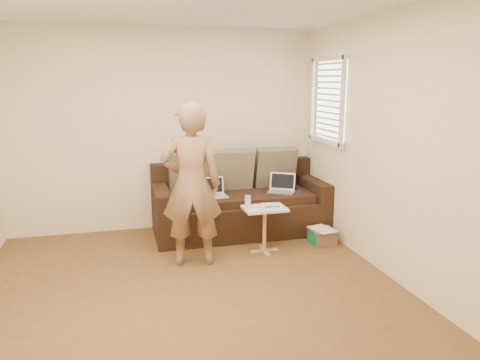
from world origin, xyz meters
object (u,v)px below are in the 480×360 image
(sofa, at_px, (240,200))
(striped_box, at_px, (322,236))
(laptop_silver, at_px, (281,193))
(person, at_px, (191,185))
(drinking_glass, at_px, (248,201))
(side_table, at_px, (264,229))
(laptop_white, at_px, (214,197))

(sofa, relative_size, striped_box, 7.39)
(laptop_silver, bearing_deg, person, -117.38)
(person, relative_size, drinking_glass, 14.53)
(striped_box, bearing_deg, sofa, 141.01)
(sofa, xyz_separation_m, laptop_silver, (0.52, -0.11, 0.10))
(sofa, height_order, person, person)
(striped_box, bearing_deg, side_table, -175.45)
(person, bearing_deg, striped_box, -165.04)
(side_table, bearing_deg, striped_box, 4.55)
(side_table, distance_m, striped_box, 0.78)
(side_table, height_order, striped_box, side_table)
(laptop_silver, xyz_separation_m, person, (-1.29, -0.77, 0.35))
(sofa, bearing_deg, laptop_silver, -11.47)
(drinking_glass, bearing_deg, sofa, 83.13)
(laptop_silver, distance_m, side_table, 0.82)
(laptop_silver, height_order, laptop_white, laptop_white)
(side_table, bearing_deg, laptop_silver, 56.01)
(sofa, bearing_deg, laptop_white, -164.01)
(side_table, height_order, drinking_glass, drinking_glass)
(drinking_glass, bearing_deg, laptop_white, 118.93)
(laptop_silver, xyz_separation_m, laptop_white, (-0.89, 0.00, 0.00))
(laptop_white, relative_size, person, 0.18)
(drinking_glass, bearing_deg, striped_box, -3.55)
(laptop_silver, height_order, side_table, laptop_silver)
(laptop_white, distance_m, striped_box, 1.41)
(sofa, xyz_separation_m, drinking_glass, (-0.08, -0.63, 0.17))
(laptop_silver, bearing_deg, drinking_glass, -107.21)
(laptop_white, bearing_deg, drinking_glass, -64.38)
(person, height_order, side_table, person)
(laptop_white, xyz_separation_m, drinking_glass, (0.29, -0.53, 0.07))
(sofa, relative_size, laptop_silver, 6.53)
(striped_box, bearing_deg, laptop_silver, 119.25)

